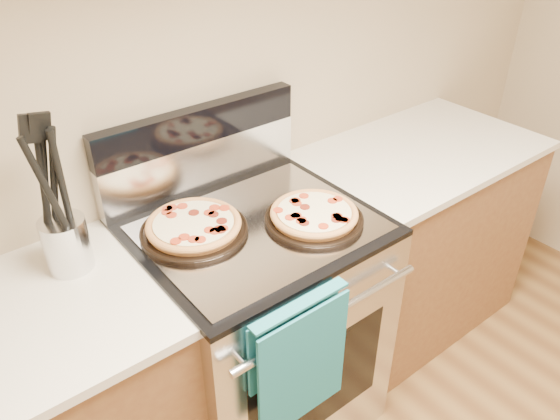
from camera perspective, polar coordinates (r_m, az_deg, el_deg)
wall_back at (r=1.84m, az=-9.69°, el=14.60°), size 4.00×0.00×4.00m
range_body at (r=2.07m, az=-2.38°, el=-12.31°), size 0.76×0.68×0.90m
oven_window at (r=1.89m, az=3.93°, el=-17.96°), size 0.56×0.01×0.40m
cooktop at (r=1.77m, az=-2.72°, el=-1.75°), size 0.76×0.68×0.02m
backsplash_lower at (r=1.94m, az=-8.18°, el=4.78°), size 0.76×0.06×0.18m
backsplash_upper at (r=1.88m, az=-8.54°, el=8.82°), size 0.76×0.06×0.12m
oven_handle at (r=1.62m, az=5.36°, el=-10.93°), size 0.70×0.03×0.03m
dish_towel at (r=1.63m, az=1.96°, el=-15.32°), size 0.32×0.05×0.42m
foil_sheet at (r=1.74m, az=-2.15°, el=-1.84°), size 0.70×0.55×0.01m
cabinet_right at (r=2.57m, az=13.26°, el=-3.15°), size 1.00×0.62×0.88m
countertop_right at (r=2.34m, az=14.66°, el=5.92°), size 1.02×0.64×0.03m
pepperoni_pizza_back at (r=1.72m, az=-8.99°, el=-1.74°), size 0.37×0.37×0.04m
pepperoni_pizza_front at (r=1.76m, az=3.58°, el=-0.59°), size 0.36×0.36×0.04m
utensil_crock at (r=1.67m, az=-21.40°, el=-3.33°), size 0.13×0.13×0.16m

